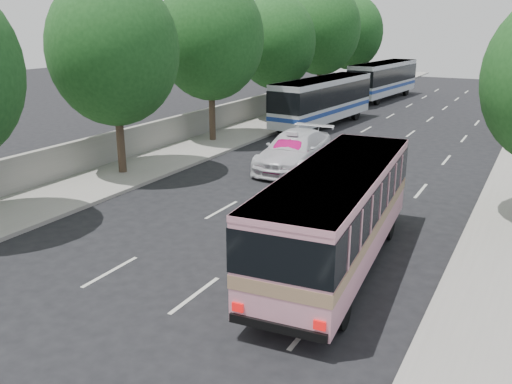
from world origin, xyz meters
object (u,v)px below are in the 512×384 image
Objects in this scene: pink_bus at (338,207)px; white_pickup at (295,150)px; tour_coach_rear at (384,77)px; pink_taxi at (292,153)px; tour_coach_front at (323,98)px.

white_pickup is (-5.62, 9.52, -0.97)m from pink_bus.
tour_coach_rear is (-3.05, 26.10, 1.09)m from white_pickup.
pink_taxi is (-5.60, 9.14, -1.00)m from pink_bus.
tour_coach_front is (-2.92, 10.98, 1.04)m from white_pickup.
white_pickup is 11.41m from tour_coach_front.
white_pickup is 0.56× the size of tour_coach_front.
white_pickup is at bearing 89.14° from pink_taxi.
tour_coach_rear reaches higher than white_pickup.
pink_bus is at bearing -62.64° from pink_taxi.
pink_taxi is 26.69m from tour_coach_rear.
tour_coach_front is at bearing 101.65° from white_pickup.
tour_coach_rear reaches higher than tour_coach_front.
tour_coach_rear is at bearing 93.42° from white_pickup.
tour_coach_front reaches higher than white_pickup.
tour_coach_front is (-8.54, 20.51, 0.07)m from pink_bus.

